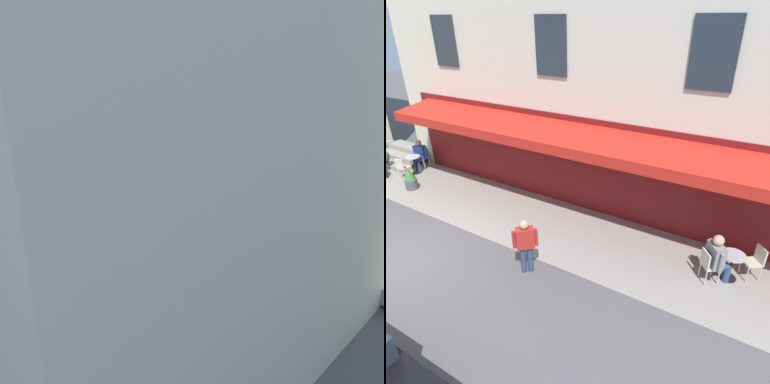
% 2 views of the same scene
% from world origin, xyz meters
% --- Properties ---
extents(ground_plane, '(70.00, 70.00, 0.00)m').
position_xyz_m(ground_plane, '(0.00, 0.00, 0.00)').
color(ground_plane, '#565456').
extents(sidewalk_cafe_terrace, '(20.50, 3.20, 0.01)m').
position_xyz_m(sidewalk_cafe_terrace, '(-3.25, -3.40, 0.00)').
color(sidewalk_cafe_terrace, gray).
rests_on(sidewalk_cafe_terrace, ground_plane).
extents(back_alley_steps, '(2.40, 1.75, 0.60)m').
position_xyz_m(back_alley_steps, '(6.60, -4.59, 0.24)').
color(back_alley_steps, gray).
rests_on(back_alley_steps, ground_plane).
extents(cafe_table_near_entrance, '(0.60, 0.60, 0.75)m').
position_xyz_m(cafe_table_near_entrance, '(-7.84, -3.69, 0.49)').
color(cafe_table_near_entrance, black).
rests_on(cafe_table_near_entrance, ground_plane).
extents(cafe_chair_cream_by_window, '(0.56, 0.56, 0.91)m').
position_xyz_m(cafe_chair_cream_by_window, '(-7.35, -3.29, 0.55)').
color(cafe_chair_cream_by_window, beige).
rests_on(cafe_chair_cream_by_window, ground_plane).
extents(cafe_chair_cream_corner_right, '(0.56, 0.56, 0.91)m').
position_xyz_m(cafe_chair_cream_corner_right, '(-8.35, -4.07, 0.55)').
color(cafe_chair_cream_corner_right, beige).
rests_on(cafe_chair_cream_corner_right, ground_plane).
extents(cafe_table_mid_terrace, '(0.60, 0.60, 0.75)m').
position_xyz_m(cafe_table_mid_terrace, '(4.85, -3.85, 0.49)').
color(cafe_table_mid_terrace, black).
rests_on(cafe_table_mid_terrace, ground_plane).
extents(cafe_chair_cream_near_door, '(0.47, 0.47, 0.91)m').
position_xyz_m(cafe_chair_cream_near_door, '(4.72, -3.23, 0.55)').
color(cafe_chair_cream_near_door, beige).
rests_on(cafe_chair_cream_near_door, ground_plane).
extents(cafe_chair_cream_back_row, '(0.49, 0.49, 0.91)m').
position_xyz_m(cafe_chair_cream_back_row, '(5.01, -4.46, 0.55)').
color(cafe_chair_cream_back_row, beige).
rests_on(cafe_chair_cream_back_row, ground_plane).
extents(seated_patron_in_blue, '(0.66, 0.62, 1.32)m').
position_xyz_m(seated_patron_in_blue, '(4.96, -4.26, 0.71)').
color(seated_patron_in_blue, navy).
rests_on(seated_patron_in_blue, ground_plane).
extents(seated_companion_in_grey, '(0.69, 0.67, 1.36)m').
position_xyz_m(seated_companion_in_grey, '(-7.52, -3.43, 0.72)').
color(seated_companion_in_grey, navy).
rests_on(seated_companion_in_grey, ground_plane).
extents(walking_pedestrian_in_red, '(0.51, 0.50, 1.56)m').
position_xyz_m(walking_pedestrian_in_red, '(-3.24, -1.29, 0.91)').
color(walking_pedestrian_in_red, navy).
rests_on(walking_pedestrian_in_red, ground_plane).
extents(potted_plant_mid_terrace, '(0.46, 0.46, 0.89)m').
position_xyz_m(potted_plant_mid_terrace, '(3.65, -2.81, 0.43)').
color(potted_plant_mid_terrace, '#4C4C51').
rests_on(potted_plant_mid_terrace, ground_plane).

